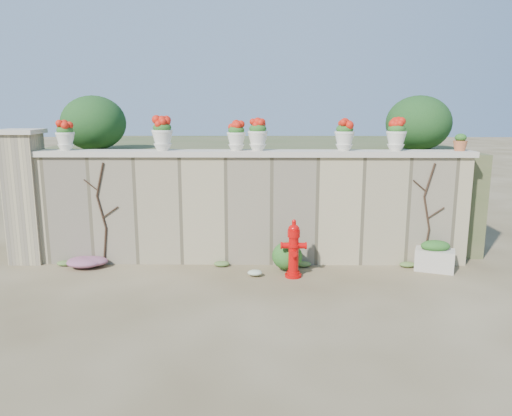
{
  "coord_description": "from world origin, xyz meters",
  "views": [
    {
      "loc": [
        0.24,
        -7.25,
        2.9
      ],
      "look_at": [
        0.13,
        1.4,
        1.12
      ],
      "focal_mm": 35.0,
      "sensor_mm": 36.0,
      "label": 1
    }
  ],
  "objects_px": {
    "planter_box": "(435,257)",
    "urn_pot_0": "(65,136)",
    "terracotta_pot": "(460,143)",
    "fire_hydrant": "(294,249)"
  },
  "relations": [
    {
      "from": "planter_box",
      "to": "urn_pot_0",
      "type": "distance_m",
      "value": 7.0
    },
    {
      "from": "fire_hydrant",
      "to": "planter_box",
      "type": "xyz_separation_m",
      "value": [
        2.55,
        0.38,
        -0.25
      ]
    },
    {
      "from": "planter_box",
      "to": "terracotta_pot",
      "type": "bearing_deg",
      "value": 64.67
    },
    {
      "from": "urn_pot_0",
      "to": "terracotta_pot",
      "type": "xyz_separation_m",
      "value": [
        7.13,
        0.0,
        -0.12
      ]
    },
    {
      "from": "urn_pot_0",
      "to": "terracotta_pot",
      "type": "distance_m",
      "value": 7.13
    },
    {
      "from": "fire_hydrant",
      "to": "planter_box",
      "type": "distance_m",
      "value": 2.59
    },
    {
      "from": "urn_pot_0",
      "to": "fire_hydrant",
      "type": "bearing_deg",
      "value": -11.66
    },
    {
      "from": "urn_pot_0",
      "to": "terracotta_pot",
      "type": "bearing_deg",
      "value": 0.0
    },
    {
      "from": "fire_hydrant",
      "to": "urn_pot_0",
      "type": "bearing_deg",
      "value": 170.03
    },
    {
      "from": "planter_box",
      "to": "urn_pot_0",
      "type": "xyz_separation_m",
      "value": [
        -6.66,
        0.47,
        2.1
      ]
    }
  ]
}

